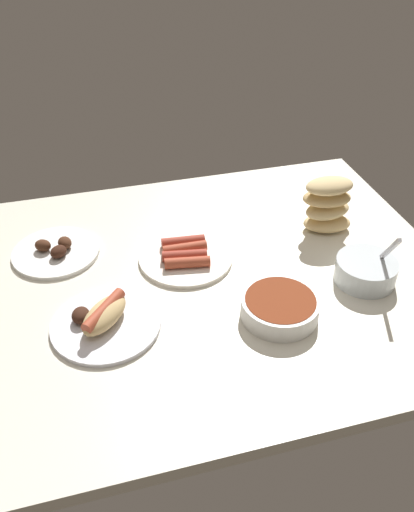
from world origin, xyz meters
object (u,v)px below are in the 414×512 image
object	(u,v)px
plate_hotdog_assembled	(104,319)
plate_sausages	(186,256)
bowl_chili	(280,306)
bread_stack	(328,204)
bowl_coleslaw	(366,270)
plate_grilled_meat	(56,251)

from	to	relation	value
plate_hotdog_assembled	plate_sausages	bearing A→B (deg)	39.53
plate_sausages	bowl_chili	xyz separation A→B (cm)	(14.23, -23.72, 1.32)
plate_sausages	bowl_chili	bearing A→B (deg)	-59.03
plate_hotdog_assembled	bowl_chili	world-z (taller)	plate_hotdog_assembled
plate_sausages	bowl_chili	distance (cm)	27.69
bowl_chili	bread_stack	size ratio (longest dim) A/B	1.12
bowl_coleslaw	plate_grilled_meat	xyz separation A→B (cm)	(-66.38, 28.19, -2.09)
bowl_coleslaw	bowl_chili	xyz separation A→B (cm)	(-22.67, -5.73, -0.53)
plate_grilled_meat	bowl_chili	size ratio (longest dim) A/B	1.27
plate_hotdog_assembled	bowl_coleslaw	world-z (taller)	bowl_coleslaw
plate_grilled_meat	bowl_coleslaw	bearing A→B (deg)	-23.01
plate_sausages	plate_grilled_meat	size ratio (longest dim) A/B	1.08
bowl_coleslaw	bowl_chili	distance (cm)	23.39
bowl_coleslaw	bowl_chili	world-z (taller)	bowl_coleslaw
bowl_chili	bread_stack	distance (cm)	35.74
plate_hotdog_assembled	bowl_chili	size ratio (longest dim) A/B	1.38
plate_hotdog_assembled	plate_sausages	size ratio (longest dim) A/B	1.01
plate_hotdog_assembled	plate_sausages	distance (cm)	27.31
plate_hotdog_assembled	plate_sausages	world-z (taller)	plate_hotdog_assembled
plate_sausages	bowl_coleslaw	world-z (taller)	bowl_coleslaw
plate_grilled_meat	bread_stack	world-z (taller)	bread_stack
plate_hotdog_assembled	bread_stack	bearing A→B (deg)	19.57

